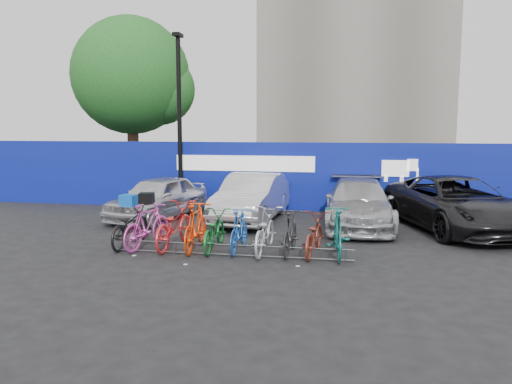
% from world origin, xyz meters
% --- Properties ---
extents(ground, '(100.00, 100.00, 0.00)m').
position_xyz_m(ground, '(0.00, 0.00, 0.00)').
color(ground, black).
rests_on(ground, ground).
extents(hoarding, '(22.00, 0.18, 2.40)m').
position_xyz_m(hoarding, '(0.01, 6.00, 1.20)').
color(hoarding, navy).
rests_on(hoarding, ground).
extents(tree, '(5.40, 5.20, 7.80)m').
position_xyz_m(tree, '(-6.77, 10.06, 5.07)').
color(tree, '#382314').
rests_on(tree, ground).
extents(lamppost, '(0.25, 0.50, 6.11)m').
position_xyz_m(lamppost, '(-3.20, 5.40, 3.27)').
color(lamppost, black).
rests_on(lamppost, ground).
extents(bike_rack, '(5.60, 0.03, 0.30)m').
position_xyz_m(bike_rack, '(-0.00, -0.60, 0.16)').
color(bike_rack, '#595B60').
rests_on(bike_rack, ground).
extents(car_0, '(2.62, 4.35, 1.38)m').
position_xyz_m(car_0, '(-3.36, 3.60, 0.69)').
color(car_0, silver).
rests_on(car_0, ground).
extents(car_1, '(1.92, 4.58, 1.47)m').
position_xyz_m(car_1, '(-0.32, 3.78, 0.74)').
color(car_1, silver).
rests_on(car_1, ground).
extents(car_2, '(2.02, 4.78, 1.38)m').
position_xyz_m(car_2, '(2.95, 3.54, 0.69)').
color(car_2, '#ADAEB2').
rests_on(car_2, ground).
extents(car_3, '(4.01, 5.99, 1.53)m').
position_xyz_m(car_3, '(5.68, 3.46, 0.76)').
color(car_3, black).
rests_on(car_3, ground).
extents(bike_0, '(0.73, 1.93, 1.01)m').
position_xyz_m(bike_0, '(-2.69, -0.02, 0.50)').
color(bike_0, black).
rests_on(bike_0, ground).
extents(bike_1, '(0.94, 1.92, 1.11)m').
position_xyz_m(bike_1, '(-2.18, -0.13, 0.55)').
color(bike_1, '#CC45A8').
rests_on(bike_1, ground).
extents(bike_2, '(0.86, 2.14, 1.10)m').
position_xyz_m(bike_2, '(-1.56, 0.03, 0.55)').
color(bike_2, red).
rests_on(bike_2, ground).
extents(bike_3, '(0.60, 1.93, 1.15)m').
position_xyz_m(bike_3, '(-0.95, -0.15, 0.58)').
color(bike_3, '#FD3F0B').
rests_on(bike_3, ground).
extents(bike_4, '(0.65, 1.82, 0.95)m').
position_xyz_m(bike_4, '(-0.53, -0.05, 0.48)').
color(bike_4, '#116627').
rests_on(bike_4, ground).
extents(bike_5, '(0.52, 1.70, 1.01)m').
position_xyz_m(bike_5, '(0.10, -0.07, 0.51)').
color(bike_5, '#1D52A4').
rests_on(bike_5, ground).
extents(bike_6, '(0.77, 1.99, 1.03)m').
position_xyz_m(bike_6, '(0.71, -0.08, 0.52)').
color(bike_6, '#AFB4B8').
rests_on(bike_6, ground).
extents(bike_7, '(0.57, 1.75, 1.04)m').
position_xyz_m(bike_7, '(1.32, -0.12, 0.52)').
color(bike_7, '#28272A').
rests_on(bike_7, ground).
extents(bike_8, '(0.84, 1.87, 0.95)m').
position_xyz_m(bike_8, '(1.86, -0.08, 0.48)').
color(bike_8, maroon).
rests_on(bike_8, ground).
extents(bike_9, '(0.69, 1.94, 1.14)m').
position_xyz_m(bike_9, '(2.41, -0.18, 0.57)').
color(bike_9, '#15655F').
rests_on(bike_9, ground).
extents(cargo_crate, '(0.44, 0.37, 0.28)m').
position_xyz_m(cargo_crate, '(-2.69, -0.02, 1.15)').
color(cargo_crate, blue).
rests_on(cargo_crate, bike_0).
extents(cargo_topcase, '(0.39, 0.36, 0.25)m').
position_xyz_m(cargo_topcase, '(-2.18, -0.13, 1.24)').
color(cargo_topcase, black).
rests_on(cargo_topcase, bike_1).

